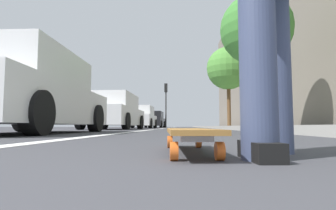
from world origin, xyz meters
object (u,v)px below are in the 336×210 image
object	(u,v)px
parked_car_end	(153,120)
traffic_light	(166,97)
parked_car_near	(29,95)
parked_car_mid	(114,112)
skateboard	(190,133)
street_tree_far	(228,68)
parked_car_far	(141,118)
street_tree_mid	(256,30)

from	to	relation	value
parked_car_end	traffic_light	size ratio (longest dim) A/B	1.12
parked_car_end	traffic_light	distance (m)	2.44
parked_car_near	parked_car_mid	distance (m)	6.45
parked_car_mid	traffic_light	bearing A→B (deg)	-5.76
parked_car_near	parked_car_end	xyz separation A→B (m)	(19.99, -0.08, 0.01)
skateboard	parked_car_near	distance (m)	4.48
street_tree_far	parked_car_end	bearing A→B (deg)	34.91
parked_car_end	traffic_light	xyz separation A→B (m)	(0.03, -1.20, 2.13)
parked_car_mid	street_tree_far	world-z (taller)	street_tree_far
parked_car_near	street_tree_far	world-z (taller)	street_tree_far
parked_car_near	parked_car_far	size ratio (longest dim) A/B	0.97
parked_car_end	traffic_light	world-z (taller)	traffic_light
parked_car_near	parked_car_end	bearing A→B (deg)	-0.24
skateboard	traffic_light	distance (m)	23.64
skateboard	parked_car_near	size ratio (longest dim) A/B	0.21
skateboard	parked_car_mid	distance (m)	10.30
parked_car_near	parked_car_end	size ratio (longest dim) A/B	0.91
skateboard	street_tree_far	world-z (taller)	street_tree_far
parked_car_far	street_tree_far	size ratio (longest dim) A/B	0.84
parked_car_near	street_tree_far	distance (m)	13.60
parked_car_mid	traffic_light	distance (m)	13.81
parked_car_far	parked_car_end	bearing A→B (deg)	-0.86
parked_car_near	parked_car_far	xyz separation A→B (m)	(13.34, 0.02, 0.01)
street_tree_far	parked_car_far	bearing A→B (deg)	76.57
parked_car_mid	traffic_light	size ratio (longest dim) A/B	1.13
skateboard	parked_car_near	world-z (taller)	parked_car_near
traffic_light	parked_car_mid	bearing A→B (deg)	174.24
skateboard	street_tree_mid	bearing A→B (deg)	-17.48
skateboard	traffic_light	bearing A→B (deg)	3.80
parked_car_far	street_tree_mid	bearing A→B (deg)	-143.63
parked_car_end	parked_car_near	bearing A→B (deg)	179.76
parked_car_near	traffic_light	size ratio (longest dim) A/B	1.01
skateboard	parked_car_end	size ratio (longest dim) A/B	0.19
parked_car_near	street_tree_mid	world-z (taller)	street_tree_mid
parked_car_near	parked_car_far	world-z (taller)	parked_car_far
parked_car_near	traffic_light	bearing A→B (deg)	-3.67
street_tree_mid	traffic_light	bearing A→B (deg)	16.96
skateboard	parked_car_far	bearing A→B (deg)	9.67
skateboard	parked_car_mid	world-z (taller)	parked_car_mid
parked_car_end	traffic_light	bearing A→B (deg)	-88.79
skateboard	parked_car_far	xyz separation A→B (m)	(16.75, 2.86, 0.61)
parked_car_end	street_tree_far	xyz separation A→B (m)	(-8.02, -5.59, 3.02)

